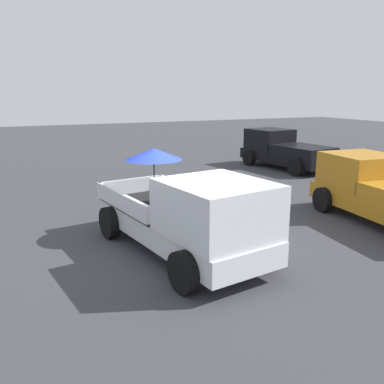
# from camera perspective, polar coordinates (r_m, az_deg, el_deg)

# --- Properties ---
(ground_plane) EXTENTS (80.00, 80.00, 0.00)m
(ground_plane) POSITION_cam_1_polar(r_m,az_deg,el_deg) (9.60, -1.72, -8.22)
(ground_plane) COLOR #38383D
(pickup_truck_main) EXTENTS (5.27, 2.86, 2.26)m
(pickup_truck_main) POSITION_cam_1_polar(r_m,az_deg,el_deg) (8.94, -0.35, -3.20)
(pickup_truck_main) COLOR black
(pickup_truck_main) RESTS_ON ground
(pickup_truck_red) EXTENTS (4.98, 2.63, 1.80)m
(pickup_truck_red) POSITION_cam_1_polar(r_m,az_deg,el_deg) (20.36, 12.58, 5.75)
(pickup_truck_red) COLOR black
(pickup_truck_red) RESTS_ON ground
(pickup_truck_far) EXTENTS (4.96, 2.56, 1.80)m
(pickup_truck_far) POSITION_cam_1_polar(r_m,az_deg,el_deg) (12.66, 25.13, 0.04)
(pickup_truck_far) COLOR black
(pickup_truck_far) RESTS_ON ground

